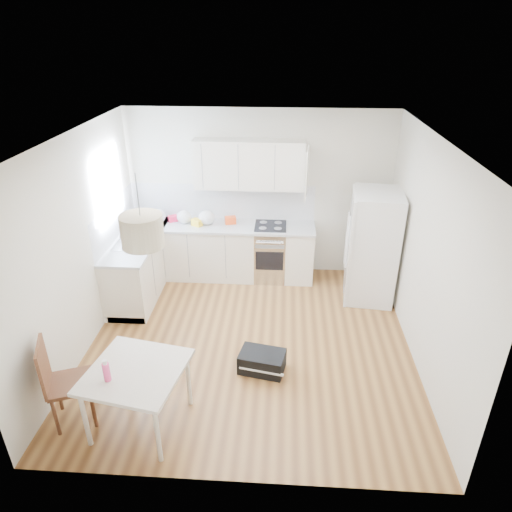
{
  "coord_description": "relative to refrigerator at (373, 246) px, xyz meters",
  "views": [
    {
      "loc": [
        0.4,
        -4.91,
        3.78
      ],
      "look_at": [
        0.06,
        0.4,
        1.09
      ],
      "focal_mm": 32.0,
      "sensor_mm": 36.0,
      "label": 1
    }
  ],
  "objects": [
    {
      "name": "wall_left",
      "position": [
        -3.85,
        -1.32,
        0.51
      ],
      "size": [
        0.0,
        4.2,
        4.2
      ],
      "primitive_type": "plane",
      "rotation": [
        1.57,
        0.0,
        1.57
      ],
      "color": "silver",
      "rests_on": "floor"
    },
    {
      "name": "cabinets_back",
      "position": [
        -2.35,
        0.48,
        -0.4
      ],
      "size": [
        3.0,
        0.6,
        0.88
      ],
      "primitive_type": "cube",
      "color": "silver",
      "rests_on": "floor"
    },
    {
      "name": "counter_left",
      "position": [
        -3.55,
        -0.12,
        0.06
      ],
      "size": [
        0.64,
        1.82,
        0.04
      ],
      "primitive_type": "cube",
      "color": "#A6A8AB",
      "rests_on": "cabinets_left"
    },
    {
      "name": "drink_bottle",
      "position": [
        -3.0,
        -2.94,
        0.0
      ],
      "size": [
        0.07,
        0.07,
        0.24
      ],
      "primitive_type": "cylinder",
      "rotation": [
        0.0,
        0.0,
        0.06
      ],
      "color": "#F54486",
      "rests_on": "dining_table"
    },
    {
      "name": "refrigerator",
      "position": [
        0.0,
        0.0,
        0.0
      ],
      "size": [
        0.9,
        0.92,
        1.68
      ],
      "primitive_type": null,
      "rotation": [
        0.0,
        0.0,
        -0.11
      ],
      "color": "white",
      "rests_on": "floor"
    },
    {
      "name": "cabinets_left",
      "position": [
        -3.55,
        -0.12,
        -0.4
      ],
      "size": [
        0.6,
        1.8,
        0.88
      ],
      "primitive_type": "cube",
      "color": "silver",
      "rests_on": "floor"
    },
    {
      "name": "gym_bag",
      "position": [
        -1.56,
        -1.86,
        -0.72
      ],
      "size": [
        0.6,
        0.45,
        0.25
      ],
      "primitive_type": "cube",
      "rotation": [
        0.0,
        0.0,
        -0.2
      ],
      "color": "black",
      "rests_on": "floor"
    },
    {
      "name": "range_oven",
      "position": [
        -1.55,
        0.48,
        -0.4
      ],
      "size": [
        0.5,
        0.61,
        0.88
      ],
      "primitive_type": null,
      "color": "silver",
      "rests_on": "floor"
    },
    {
      "name": "backsplash_back",
      "position": [
        -2.35,
        0.78,
        0.37
      ],
      "size": [
        3.0,
        0.01,
        0.58
      ],
      "primitive_type": "cube",
      "color": "white",
      "rests_on": "wall_back"
    },
    {
      "name": "sink",
      "position": [
        -3.55,
        -0.17,
        0.07
      ],
      "size": [
        0.5,
        0.8,
        0.16
      ],
      "primitive_type": null,
      "color": "silver",
      "rests_on": "counter_left"
    },
    {
      "name": "grocery_bag_d",
      "position": [
        -3.49,
        0.05,
        0.17
      ],
      "size": [
        0.21,
        0.18,
        0.19
      ],
      "primitive_type": "ellipsoid",
      "color": "white",
      "rests_on": "counter_back"
    },
    {
      "name": "pendant_lamp",
      "position": [
        -2.58,
        -2.65,
        1.34
      ],
      "size": [
        0.42,
        0.42,
        0.29
      ],
      "primitive_type": "cylinder",
      "rotation": [
        0.0,
        0.0,
        -0.12
      ],
      "color": "beige",
      "rests_on": "ceiling"
    },
    {
      "name": "grocery_bag_a",
      "position": [
        -3.38,
        0.51,
        0.19
      ],
      "size": [
        0.26,
        0.22,
        0.23
      ],
      "primitive_type": "ellipsoid",
      "color": "white",
      "rests_on": "counter_back"
    },
    {
      "name": "wall_right",
      "position": [
        0.35,
        -1.32,
        0.51
      ],
      "size": [
        0.0,
        4.2,
        4.2
      ],
      "primitive_type": "plane",
      "rotation": [
        1.57,
        0.0,
        -1.57
      ],
      "color": "silver",
      "rests_on": "floor"
    },
    {
      "name": "snack_red",
      "position": [
        -3.15,
        0.58,
        0.13
      ],
      "size": [
        0.17,
        0.15,
        0.1
      ],
      "primitive_type": "cube",
      "rotation": [
        0.0,
        0.0,
        0.53
      ],
      "color": "red",
      "rests_on": "counter_back"
    },
    {
      "name": "grocery_bag_e",
      "position": [
        -3.62,
        -0.29,
        0.19
      ],
      "size": [
        0.24,
        0.2,
        0.21
      ],
      "primitive_type": "ellipsoid",
      "color": "white",
      "rests_on": "counter_left"
    },
    {
      "name": "wall_back",
      "position": [
        -1.75,
        0.78,
        0.51
      ],
      "size": [
        4.2,
        0.0,
        4.2
      ],
      "primitive_type": "plane",
      "rotation": [
        1.57,
        0.0,
        0.0
      ],
      "color": "silver",
      "rests_on": "floor"
    },
    {
      "name": "dining_chair",
      "position": [
        -3.49,
        -2.75,
        -0.33
      ],
      "size": [
        0.55,
        0.55,
        1.02
      ],
      "primitive_type": null,
      "rotation": [
        0.0,
        0.0,
        0.36
      ],
      "color": "#452214",
      "rests_on": "floor"
    },
    {
      "name": "ceiling",
      "position": [
        -1.75,
        -1.32,
        1.86
      ],
      "size": [
        4.2,
        4.2,
        0.0
      ],
      "primitive_type": "plane",
      "rotation": [
        3.14,
        0.0,
        0.0
      ],
      "color": "white",
      "rests_on": "wall_back"
    },
    {
      "name": "upper_cabinets",
      "position": [
        -1.9,
        0.62,
        1.03
      ],
      "size": [
        1.7,
        0.32,
        0.75
      ],
      "primitive_type": "cube",
      "color": "silver",
      "rests_on": "wall_back"
    },
    {
      "name": "grocery_bag_b",
      "position": [
        -2.95,
        0.51,
        0.19
      ],
      "size": [
        0.24,
        0.2,
        0.22
      ],
      "primitive_type": "ellipsoid",
      "color": "white",
      "rests_on": "counter_back"
    },
    {
      "name": "floor",
      "position": [
        -1.75,
        -1.32,
        -0.84
      ],
      "size": [
        4.2,
        4.2,
        0.0
      ],
      "primitive_type": "plane",
      "color": "brown",
      "rests_on": "ground"
    },
    {
      "name": "snack_orange",
      "position": [
        -2.2,
        0.55,
        0.14
      ],
      "size": [
        0.2,
        0.15,
        0.12
      ],
      "primitive_type": "cube",
      "rotation": [
        0.0,
        0.0,
        0.26
      ],
      "color": "red",
      "rests_on": "counter_back"
    },
    {
      "name": "counter_back",
      "position": [
        -2.35,
        0.48,
        0.06
      ],
      "size": [
        3.02,
        0.64,
        0.04
      ],
      "primitive_type": "cube",
      "color": "#A6A8AB",
      "rests_on": "cabinets_back"
    },
    {
      "name": "grocery_bag_c",
      "position": [
        -2.58,
        0.49,
        0.2
      ],
      "size": [
        0.26,
        0.22,
        0.23
      ],
      "primitive_type": "ellipsoid",
      "color": "white",
      "rests_on": "counter_back"
    },
    {
      "name": "backsplash_left",
      "position": [
        -3.85,
        -0.12,
        0.37
      ],
      "size": [
        0.01,
        1.8,
        0.58
      ],
      "primitive_type": "cube",
      "color": "white",
      "rests_on": "wall_left"
    },
    {
      "name": "snack_yellow",
      "position": [
        -2.73,
        0.43,
        0.14
      ],
      "size": [
        0.19,
        0.17,
        0.11
      ],
      "primitive_type": "cube",
      "rotation": [
        0.0,
        0.0,
        -0.54
      ],
      "color": "yellow",
      "rests_on": "counter_back"
    },
    {
      "name": "window_glassblock",
      "position": [
        -3.84,
        -0.17,
        0.91
      ],
      "size": [
        0.02,
        1.0,
        1.0
      ],
      "primitive_type": "cube",
      "color": "#BFE0F9",
      "rests_on": "wall_left"
    },
    {
      "name": "dining_table",
      "position": [
        -2.78,
        -2.78,
        -0.19
      ],
      "size": [
        1.07,
        1.07,
        0.72
      ],
      "rotation": [
        0.0,
        0.0,
        -0.19
      ],
      "color": "beige",
      "rests_on": "floor"
    }
  ]
}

